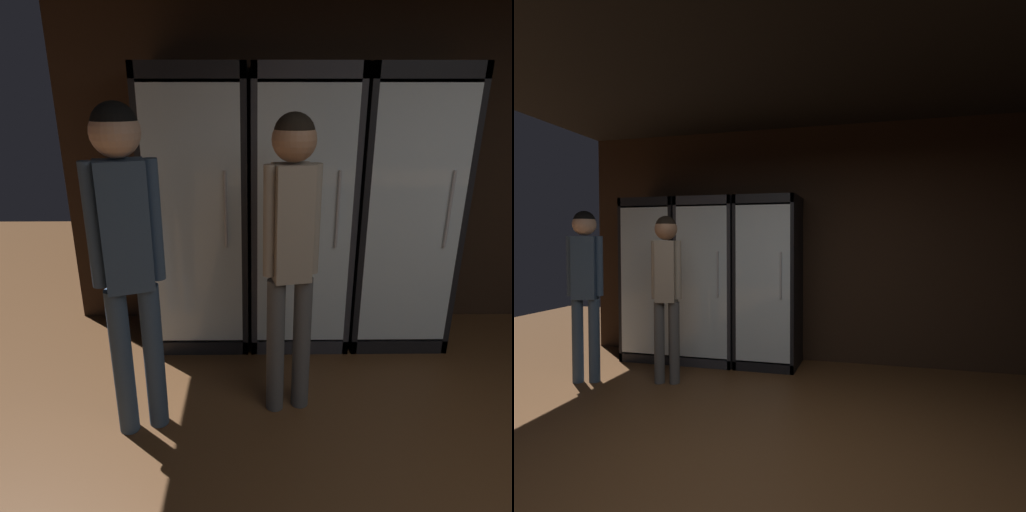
% 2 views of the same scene
% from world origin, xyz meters
% --- Properties ---
extents(wall_back, '(6.00, 0.06, 2.80)m').
position_xyz_m(wall_back, '(0.00, 3.03, 1.40)').
color(wall_back, black).
rests_on(wall_back, ground).
extents(cooler_far_left, '(0.69, 0.62, 1.95)m').
position_xyz_m(cooler_far_left, '(-1.96, 2.73, 0.96)').
color(cooler_far_left, black).
rests_on(cooler_far_left, ground).
extents(cooler_left, '(0.69, 0.62, 1.95)m').
position_xyz_m(cooler_left, '(-1.24, 2.73, 0.96)').
color(cooler_left, '#2B2B30').
rests_on(cooler_left, ground).
extents(cooler_center, '(0.69, 0.62, 1.95)m').
position_xyz_m(cooler_center, '(-0.53, 2.73, 0.96)').
color(cooler_center, black).
rests_on(cooler_center, ground).
extents(shopper_near, '(0.30, 0.22, 1.69)m').
position_xyz_m(shopper_near, '(-1.38, 1.83, 1.07)').
color(shopper_near, '#4C4C4C').
rests_on(shopper_near, ground).
extents(shopper_far, '(0.34, 0.23, 1.74)m').
position_xyz_m(shopper_far, '(-2.19, 1.66, 1.10)').
color(shopper_far, '#384C66').
rests_on(shopper_far, ground).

